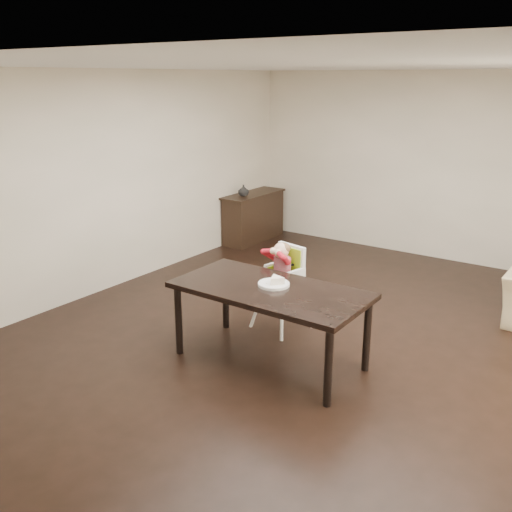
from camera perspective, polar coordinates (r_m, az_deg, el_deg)
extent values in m
plane|color=black|center=(5.98, 6.53, -8.44)|extent=(7.00, 7.00, 0.00)
cube|color=beige|center=(8.72, 18.15, 8.38)|extent=(6.00, 0.02, 2.70)
cube|color=beige|center=(7.40, -14.03, 7.22)|extent=(0.02, 7.00, 2.70)
cube|color=white|center=(5.39, 7.57, 18.36)|extent=(6.00, 7.00, 0.02)
cube|color=black|center=(5.26, 1.43, -3.45)|extent=(1.80, 0.90, 0.05)
cylinder|color=black|center=(5.61, -7.75, -6.37)|extent=(0.07, 0.07, 0.70)
cylinder|color=black|center=(4.75, 7.25, -11.01)|extent=(0.07, 0.07, 0.70)
cylinder|color=black|center=(6.13, -3.05, -4.12)|extent=(0.07, 0.07, 0.70)
cylinder|color=black|center=(5.35, 11.04, -7.79)|extent=(0.07, 0.07, 0.70)
cylinder|color=white|center=(6.16, 0.17, -4.93)|extent=(0.04, 0.04, 0.51)
cylinder|color=white|center=(5.92, 2.59, -5.92)|extent=(0.04, 0.04, 0.51)
cylinder|color=white|center=(6.40, 2.57, -4.08)|extent=(0.04, 0.04, 0.51)
cylinder|color=white|center=(6.16, 4.98, -4.99)|extent=(0.04, 0.04, 0.51)
cube|color=white|center=(6.06, 2.61, -2.74)|extent=(0.42, 0.40, 0.05)
cube|color=#89B016|center=(6.05, 2.62, -2.45)|extent=(0.34, 0.33, 0.03)
cube|color=white|center=(6.09, 3.57, -0.58)|extent=(0.37, 0.12, 0.38)
cube|color=#89B016|center=(6.07, 3.39, -0.71)|extent=(0.31, 0.08, 0.35)
cube|color=black|center=(6.07, 2.54, -0.72)|extent=(0.06, 0.17, 0.02)
cube|color=black|center=(5.99, 3.35, -0.98)|extent=(0.06, 0.17, 0.02)
cylinder|color=#B41427|center=(6.01, 2.63, -1.23)|extent=(0.25, 0.25, 0.25)
sphere|color=beige|center=(5.93, 2.54, 0.56)|extent=(0.19, 0.19, 0.16)
ellipsoid|color=brown|center=(5.94, 2.69, 0.77)|extent=(0.20, 0.19, 0.13)
sphere|color=beige|center=(5.90, 1.72, 0.50)|extent=(0.09, 0.09, 0.07)
sphere|color=beige|center=(5.85, 2.16, 0.37)|extent=(0.09, 0.09, 0.07)
cylinder|color=white|center=(5.30, 1.78, -2.87)|extent=(0.39, 0.39, 0.02)
torus|color=white|center=(5.30, 1.78, -2.74)|extent=(0.39, 0.39, 0.01)
cube|color=black|center=(9.42, -0.27, 3.85)|extent=(0.40, 1.20, 0.76)
cube|color=black|center=(9.33, -0.27, 6.20)|extent=(0.44, 1.26, 0.03)
imported|color=#99999E|center=(9.10, -1.26, 6.55)|extent=(0.17, 0.18, 0.17)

